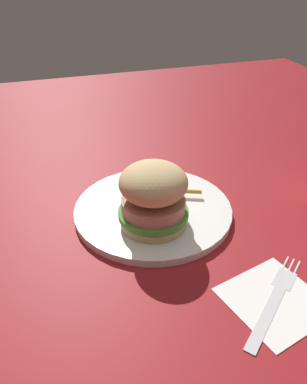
# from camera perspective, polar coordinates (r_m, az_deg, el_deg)

# --- Properties ---
(ground_plane) EXTENTS (1.60, 1.60, 0.00)m
(ground_plane) POSITION_cam_1_polar(r_m,az_deg,el_deg) (0.62, -1.95, -3.45)
(ground_plane) COLOR maroon
(plate) EXTENTS (0.25, 0.25, 0.01)m
(plate) POSITION_cam_1_polar(r_m,az_deg,el_deg) (0.62, 0.00, -2.78)
(plate) COLOR white
(plate) RESTS_ON ground_plane
(sandwich) EXTENTS (0.11, 0.11, 0.10)m
(sandwich) POSITION_cam_1_polar(r_m,az_deg,el_deg) (0.56, -0.02, -0.54)
(sandwich) COLOR tan
(sandwich) RESTS_ON plate
(fries_pile) EXTENTS (0.11, 0.10, 0.01)m
(fries_pile) POSITION_cam_1_polar(r_m,az_deg,el_deg) (0.66, 1.60, 0.80)
(fries_pile) COLOR gold
(fries_pile) RESTS_ON plate
(napkin) EXTENTS (0.13, 0.13, 0.00)m
(napkin) POSITION_cam_1_polar(r_m,az_deg,el_deg) (0.51, 17.39, -14.91)
(napkin) COLOR white
(napkin) RESTS_ON ground_plane
(fork) EXTENTS (0.14, 0.12, 0.00)m
(fork) POSITION_cam_1_polar(r_m,az_deg,el_deg) (0.51, 17.49, -14.61)
(fork) COLOR silver
(fork) RESTS_ON napkin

